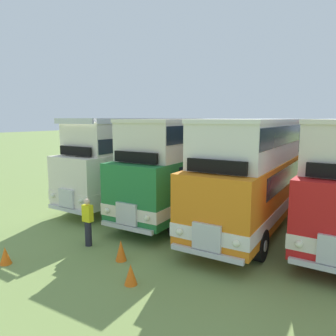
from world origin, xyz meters
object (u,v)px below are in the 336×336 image
Objects in this scene: bus_third_in_row at (262,166)px; cone_far_end at (131,274)px; bus_second_in_row at (196,159)px; cone_near_end at (5,256)px; bus_first_in_row at (142,157)px; marshal_person at (88,222)px; cone_mid_row at (121,250)px.

cone_far_end is at bearing -100.73° from bus_third_in_row.
cone_far_end is at bearing -75.76° from bus_second_in_row.
bus_third_in_row reaches higher than cone_near_end.
bus_first_in_row reaches higher than cone_near_end.
marshal_person is (-4.41, -6.15, -1.59)m from bus_third_in_row.
bus_second_in_row reaches higher than cone_far_end.
bus_first_in_row is 19.37× the size of cone_near_end.
bus_first_in_row reaches higher than cone_far_end.
marshal_person is (-0.95, -6.64, -1.59)m from bus_second_in_row.
cone_near_end is 0.32× the size of marshal_person.
cone_mid_row reaches higher than cone_near_end.
cone_far_end is at bearing -24.78° from marshal_person.
cone_far_end is (-1.43, -7.53, -2.18)m from bus_third_in_row.
bus_second_in_row reaches higher than marshal_person.
bus_second_in_row is 0.98× the size of bus_third_in_row.
cone_near_end is at bearing -81.53° from bus_first_in_row.
bus_third_in_row is 7.33m from cone_mid_row.
cone_mid_row reaches higher than cone_far_end.
cone_near_end is 3.59m from cone_mid_row.
marshal_person reaches higher than cone_mid_row.
cone_far_end reaches higher than cone_near_end.
bus_first_in_row is 6.95m from bus_third_in_row.
cone_near_end is (-2.09, -9.07, -2.20)m from bus_second_in_row.
bus_second_in_row is 20.57× the size of cone_near_end.
cone_far_end is at bearing -55.97° from bus_first_in_row.
bus_second_in_row is at bearing 171.98° from bus_third_in_row.
cone_mid_row is 1.16× the size of cone_far_end.
bus_first_in_row is 7.35m from marshal_person.
bus_second_in_row is 6.56× the size of marshal_person.
bus_third_in_row reaches higher than cone_far_end.
cone_mid_row is (0.83, -6.99, -2.14)m from bus_second_in_row.
cone_near_end is at bearing -122.88° from bus_third_in_row.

